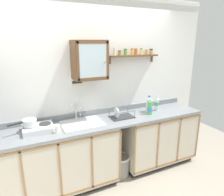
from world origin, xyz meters
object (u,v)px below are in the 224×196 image
object	(u,v)px
saucepan	(29,123)
trash_bin	(120,165)
bottle_soda_green_2	(150,107)
wall_cabinet	(89,60)
sink	(82,125)
hot_plate_stove	(38,128)
bottle_opaque_white_0	(149,104)
warning_sign	(77,79)
mug	(57,128)
bottle_water_clear_1	(157,104)
dish_rack	(121,116)

from	to	relation	value
saucepan	trash_bin	xyz separation A→B (m)	(1.22, -0.12, -0.88)
bottle_soda_green_2	wall_cabinet	distance (m)	1.17
sink	trash_bin	distance (m)	0.92
hot_plate_stove	bottle_opaque_white_0	size ratio (longest dim) A/B	1.38
warning_sign	hot_plate_stove	bearing A→B (deg)	-157.59
hot_plate_stove	mug	world-z (taller)	mug
bottle_opaque_white_0	warning_sign	xyz separation A→B (m)	(-1.08, 0.24, 0.46)
bottle_water_clear_1	wall_cabinet	world-z (taller)	wall_cabinet
wall_cabinet	trash_bin	xyz separation A→B (m)	(0.38, -0.20, -1.60)
wall_cabinet	trash_bin	world-z (taller)	wall_cabinet
bottle_water_clear_1	sink	bearing A→B (deg)	-179.72
dish_rack	wall_cabinet	world-z (taller)	wall_cabinet
hot_plate_stove	trash_bin	distance (m)	1.38
mug	bottle_soda_green_2	bearing A→B (deg)	1.60
saucepan	bottle_water_clear_1	size ratio (longest dim) A/B	1.39
bottle_opaque_white_0	trash_bin	xyz separation A→B (m)	(-0.55, -0.11, -0.88)
bottle_water_clear_1	trash_bin	xyz separation A→B (m)	(-0.71, -0.11, -0.87)
warning_sign	trash_bin	size ratio (longest dim) A/B	0.64
dish_rack	trash_bin	distance (m)	0.78
warning_sign	trash_bin	bearing A→B (deg)	-33.23
hot_plate_stove	warning_sign	distance (m)	0.84
hot_plate_stove	bottle_opaque_white_0	bearing A→B (deg)	0.33
hot_plate_stove	dish_rack	distance (m)	1.16
hot_plate_stove	dish_rack	xyz separation A→B (m)	(1.16, -0.03, -0.01)
hot_plate_stove	dish_rack	world-z (taller)	dish_rack
mug	trash_bin	bearing A→B (deg)	1.54
sink	wall_cabinet	size ratio (longest dim) A/B	1.08
mug	warning_sign	size ratio (longest dim) A/B	0.52
sink	bottle_opaque_white_0	distance (m)	1.12
bottle_opaque_white_0	bottle_soda_green_2	xyz separation A→B (m)	(-0.05, -0.09, -0.01)
bottle_water_clear_1	bottle_soda_green_2	distance (m)	0.23
dish_rack	trash_bin	xyz separation A→B (m)	(-0.04, -0.07, -0.78)
bottle_water_clear_1	dish_rack	bearing A→B (deg)	-176.64
hot_plate_stove	bottle_water_clear_1	distance (m)	1.84
bottle_opaque_white_0	trash_bin	distance (m)	1.04
bottle_water_clear_1	trash_bin	size ratio (longest dim) A/B	0.72
saucepan	mug	size ratio (longest dim) A/B	2.97
bottle_soda_green_2	mug	distance (m)	1.43
bottle_water_clear_1	bottle_opaque_white_0	bearing A→B (deg)	-179.12
hot_plate_stove	mug	xyz separation A→B (m)	(0.21, -0.12, 0.01)
bottle_water_clear_1	mug	size ratio (longest dim) A/B	2.14
bottle_soda_green_2	mug	world-z (taller)	bottle_soda_green_2
saucepan	dish_rack	bearing A→B (deg)	-2.22
sink	mug	distance (m)	0.39
bottle_water_clear_1	warning_sign	size ratio (longest dim) A/B	1.12
sink	hot_plate_stove	distance (m)	0.57
mug	saucepan	bearing A→B (deg)	154.20
bottle_water_clear_1	dish_rack	world-z (taller)	bottle_water_clear_1
sink	bottle_soda_green_2	xyz separation A→B (m)	(1.06, -0.09, 0.14)
bottle_water_clear_1	trash_bin	world-z (taller)	bottle_water_clear_1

